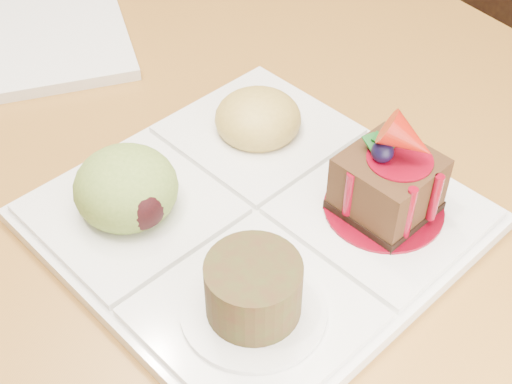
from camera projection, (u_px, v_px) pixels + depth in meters
ground at (38, 337)px, 1.38m from camera, size 6.00×6.00×0.00m
sampler_plate at (250, 203)px, 0.55m from camera, size 0.33×0.33×0.11m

